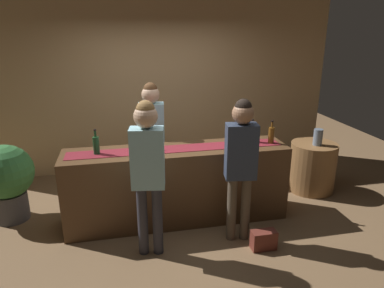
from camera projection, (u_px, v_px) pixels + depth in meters
The scene contains 16 objects.
ground_plane at pixel (178, 218), 4.62m from camera, with size 10.00×10.00×0.00m, color brown.
back_wall at pixel (157, 85), 5.93m from camera, with size 6.00×0.12×2.90m, color tan.
bar_counter at pixel (177, 185), 4.47m from camera, with size 2.76×0.60×0.96m, color #543821.
counter_runner_cloth at pixel (177, 149), 4.32m from camera, with size 2.62×0.28×0.01m, color maroon.
wine_bottle_clear at pixel (252, 134), 4.54m from camera, with size 0.07×0.07×0.30m.
wine_bottle_amber at pixel (271, 135), 4.49m from camera, with size 0.07×0.07×0.30m.
wine_bottle_green at pixel (96, 145), 4.10m from camera, with size 0.07×0.07×0.30m.
wine_glass_near_customer at pixel (156, 142), 4.23m from camera, with size 0.07×0.07×0.14m.
wine_glass_mid_counter at pixel (231, 135), 4.49m from camera, with size 0.07×0.07×0.14m.
bartender at pixel (152, 130), 4.78m from camera, with size 0.36×0.24×1.70m.
customer_sipping at pixel (241, 157), 3.87m from camera, with size 0.36×0.25×1.67m.
customer_browsing at pixel (148, 163), 3.60m from camera, with size 0.37×0.25×1.71m.
round_side_table at pixel (312, 167), 5.34m from camera, with size 0.68×0.68×0.74m, color olive.
vase_on_side_table at pixel (318, 137), 5.12m from camera, with size 0.13×0.13×0.24m, color slate.
potted_plant_tall at pixel (6, 178), 4.43m from camera, with size 0.69×0.69×1.00m.
handbag at pixel (264, 240), 3.96m from camera, with size 0.28×0.14×0.22m, color brown.
Camera 1 is at (-0.67, -4.03, 2.38)m, focal length 33.05 mm.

